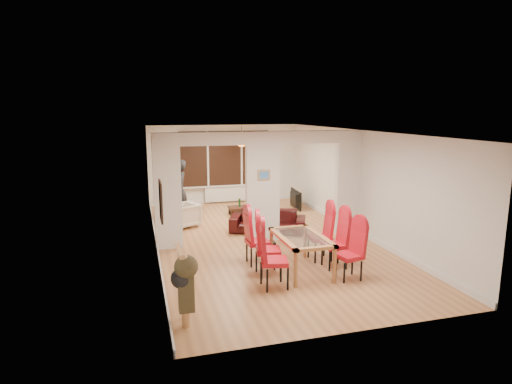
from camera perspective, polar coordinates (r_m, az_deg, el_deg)
name	(u,v)px	position (r m, az deg, el deg)	size (l,w,h in m)	color
floor	(263,240)	(10.35, 0.87, -6.44)	(5.00, 9.00, 0.01)	#BA7C4B
room_walls	(263,187)	(10.04, 0.90, 0.66)	(5.00, 9.00, 2.60)	silver
divider_wall	(263,187)	(10.04, 0.90, 0.66)	(5.00, 0.18, 2.60)	white
bay_window_blinds	(225,158)	(14.28, -4.18, 4.50)	(3.00, 0.08, 1.80)	black
radiator	(226,194)	(14.42, -4.09, -0.26)	(1.40, 0.08, 0.50)	white
pendant_light	(242,141)	(13.18, -1.94, 6.83)	(0.36, 0.36, 0.36)	orange
stair_newel	(181,278)	(6.79, -9.94, -11.19)	(0.40, 1.20, 1.10)	tan
wall_poster	(161,201)	(7.23, -12.59, -1.20)	(0.04, 0.52, 0.67)	gray
pillar_photo	(264,175)	(9.90, 1.06, 2.28)	(0.30, 0.03, 0.25)	#4C8CD8
dining_table	(301,254)	(8.38, 5.99, -8.16)	(0.85, 1.51, 0.71)	#B47442
dining_chair_la	(274,256)	(7.55, 2.47, -8.57)	(0.45, 0.45, 1.14)	red
dining_chair_lb	(268,246)	(8.11, 1.66, -7.22)	(0.45, 0.45, 1.12)	red
dining_chair_lc	(257,238)	(8.67, 0.20, -6.13)	(0.44, 0.44, 1.09)	red
dining_chair_ra	(349,252)	(8.10, 12.30, -7.76)	(0.42, 0.42, 1.05)	red
dining_chair_rb	(335,241)	(8.62, 10.44, -6.43)	(0.43, 0.43, 1.09)	red
dining_chair_rc	(320,234)	(8.99, 8.57, -5.58)	(0.44, 0.44, 1.10)	red
sofa	(268,221)	(10.99, 1.58, -3.89)	(1.91, 0.75, 0.56)	black
armchair	(184,215)	(11.59, -9.59, -3.06)	(0.70, 0.68, 0.64)	silver
person	(180,191)	(12.13, -10.13, 0.18)	(0.41, 0.63, 1.73)	black
television	(293,199)	(13.62, 4.91, -0.96)	(0.13, 1.02, 0.59)	black
coffee_table	(246,210)	(12.83, -1.28, -2.45)	(1.06, 0.53, 0.24)	#341C12
bottle	(240,202)	(12.77, -2.21, -1.38)	(0.06, 0.06, 0.25)	#143F19
bowl	(253,205)	(12.80, -0.35, -1.80)	(0.22, 0.22, 0.05)	#341C12
shoes	(270,244)	(9.94, 1.86, -6.90)	(0.23, 0.25, 0.09)	black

